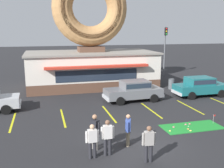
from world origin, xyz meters
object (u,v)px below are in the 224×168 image
car_teal (200,86)px  trash_bin (171,84)px  putting_flag_pin (214,117)px  pedestrian_hooded_kid (108,136)px  pedestrian_clipboard_woman (149,142)px  pedestrian_leather_jacket_man (92,140)px  pedestrian_blue_sweater_man (128,129)px  traffic_light_pole (165,45)px  golf_ball (188,126)px  pedestrian_beanie_man (95,130)px  car_grey (134,90)px

car_teal → trash_bin: car_teal is taller
putting_flag_pin → pedestrian_hooded_kid: (-6.97, -2.16, 0.47)m
pedestrian_clipboard_woman → pedestrian_leather_jacket_man: bearing=156.8°
pedestrian_blue_sweater_man → pedestrian_leather_jacket_man: pedestrian_blue_sweater_man is taller
traffic_light_pole → trash_bin: bearing=-110.8°
putting_flag_pin → pedestrian_hooded_kid: size_ratio=0.34×
golf_ball → putting_flag_pin: size_ratio=0.08×
pedestrian_leather_jacket_man → pedestrian_blue_sweater_man: bearing=23.3°
pedestrian_beanie_man → traffic_light_pole: bearing=55.5°
car_grey → trash_bin: size_ratio=4.76×
golf_ball → pedestrian_blue_sweater_man: 4.39m
putting_flag_pin → car_teal: 6.84m
car_grey → pedestrian_hooded_kid: size_ratio=2.83×
car_teal → pedestrian_blue_sweater_man: size_ratio=2.93×
pedestrian_clipboard_woman → pedestrian_beanie_man: (-1.92, 1.76, 0.06)m
pedestrian_hooded_kid → pedestrian_leather_jacket_man: size_ratio=1.06×
golf_ball → car_teal: (4.75, 6.17, 0.82)m
golf_ball → pedestrian_beanie_man: bearing=-166.5°
pedestrian_beanie_man → trash_bin: size_ratio=1.74×
pedestrian_leather_jacket_man → traffic_light_pole: traffic_light_pole is taller
car_grey → putting_flag_pin: bearing=-65.2°
car_grey → pedestrian_clipboard_woman: bearing=-106.0°
car_teal → pedestrian_blue_sweater_man: 11.63m
putting_flag_pin → trash_bin: bearing=77.7°
trash_bin → traffic_light_pole: traffic_light_pole is taller
car_grey → pedestrian_clipboard_woman: size_ratio=2.90×
golf_ball → pedestrian_leather_jacket_man: pedestrian_leather_jacket_man is taller
putting_flag_pin → pedestrian_clipboard_woman: bearing=-149.7°
pedestrian_hooded_kid → pedestrian_clipboard_woman: size_ratio=1.02×
pedestrian_blue_sweater_man → car_teal: bearing=40.5°
car_grey → car_teal: 5.87m
pedestrian_hooded_kid → traffic_light_pole: bearing=57.5°
putting_flag_pin → pedestrian_leather_jacket_man: (-7.67, -2.26, 0.41)m
car_teal → pedestrian_hooded_kid: bearing=-140.5°
pedestrian_leather_jacket_man → pedestrian_beanie_man: pedestrian_beanie_man is taller
car_grey → trash_bin: (4.78, 2.97, -0.37)m
golf_ball → pedestrian_clipboard_woman: bearing=-140.3°
pedestrian_blue_sweater_man → pedestrian_beanie_man: (-1.60, 0.01, 0.09)m
putting_flag_pin → pedestrian_beanie_man: pedestrian_beanie_man is taller
pedestrian_clipboard_woman → putting_flag_pin: bearing=30.3°
traffic_light_pole → pedestrian_hooded_kid: bearing=-122.5°
traffic_light_pole → pedestrian_beanie_man: bearing=-124.5°
golf_ball → trash_bin: bearing=68.1°
car_grey → traffic_light_pole: size_ratio=0.80×
putting_flag_pin → traffic_light_pole: size_ratio=0.09×
putting_flag_pin → traffic_light_pole: traffic_light_pole is taller
putting_flag_pin → car_teal: bearing=63.4°
golf_ball → pedestrian_clipboard_woman: 4.98m
car_teal → pedestrian_clipboard_woman: 12.62m
pedestrian_blue_sweater_man → pedestrian_clipboard_woman: pedestrian_clipboard_woman is taller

